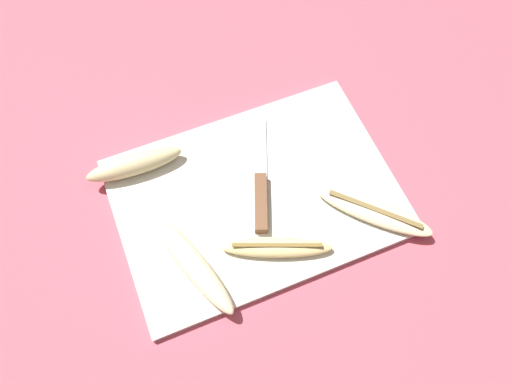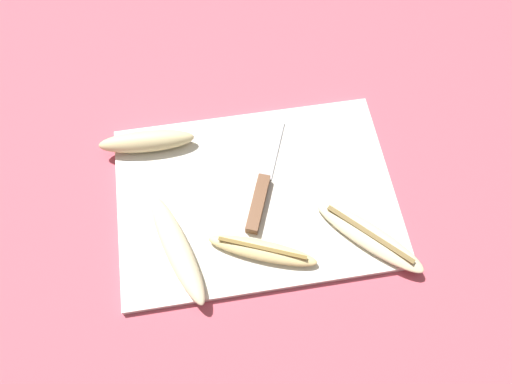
# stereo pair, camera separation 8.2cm
# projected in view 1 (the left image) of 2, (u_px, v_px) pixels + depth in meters

# --- Properties ---
(ground_plane) EXTENTS (4.00, 4.00, 0.00)m
(ground_plane) POSITION_uv_depth(u_px,v_px,m) (256.00, 198.00, 0.84)
(ground_plane) COLOR #C65160
(cutting_board) EXTENTS (0.46, 0.32, 0.01)m
(cutting_board) POSITION_uv_depth(u_px,v_px,m) (256.00, 196.00, 0.83)
(cutting_board) COLOR silver
(cutting_board) RESTS_ON ground_plane
(knife) EXTENTS (0.10, 0.21, 0.02)m
(knife) POSITION_uv_depth(u_px,v_px,m) (261.00, 193.00, 0.82)
(knife) COLOR brown
(knife) RESTS_ON cutting_board
(banana_pale_long) EXTENTS (0.10, 0.20, 0.03)m
(banana_pale_long) POSITION_uv_depth(u_px,v_px,m) (193.00, 264.00, 0.76)
(banana_pale_long) COLOR beige
(banana_pale_long) RESTS_ON cutting_board
(banana_ripe_center) EXTENTS (0.16, 0.04, 0.04)m
(banana_ripe_center) POSITION_uv_depth(u_px,v_px,m) (134.00, 164.00, 0.83)
(banana_ripe_center) COLOR beige
(banana_ripe_center) RESTS_ON cutting_board
(banana_cream_curved) EXTENTS (0.17, 0.17, 0.02)m
(banana_cream_curved) POSITION_uv_depth(u_px,v_px,m) (374.00, 212.00, 0.80)
(banana_cream_curved) COLOR beige
(banana_cream_curved) RESTS_ON cutting_board
(banana_golden_short) EXTENTS (0.17, 0.10, 0.02)m
(banana_golden_short) POSITION_uv_depth(u_px,v_px,m) (277.00, 248.00, 0.77)
(banana_golden_short) COLOR #EDD689
(banana_golden_short) RESTS_ON cutting_board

